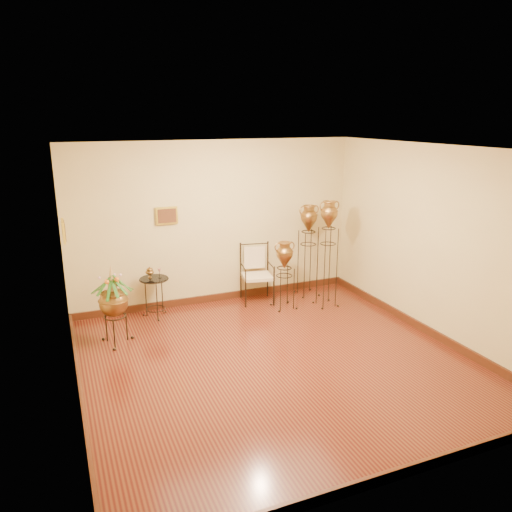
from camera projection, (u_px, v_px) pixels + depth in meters
name	position (u px, v px, depth m)	size (l,w,h in m)	color
ground	(276.00, 361.00, 6.70)	(5.00, 5.00, 0.00)	#5F2D16
room_shell	(276.00, 235.00, 6.23)	(5.02, 5.02, 2.81)	#D3C788
amphora_tall	(328.00, 253.00, 8.43)	(0.45, 0.45, 1.85)	black
amphora_mid	(308.00, 250.00, 8.97)	(0.50, 0.50, 1.68)	black
amphora_short	(284.00, 275.00, 8.41)	(0.38, 0.38, 1.18)	black
planter_urn	(113.00, 299.00, 7.04)	(0.79, 0.79, 1.21)	black
armchair	(257.00, 274.00, 8.70)	(0.65, 0.62, 1.02)	black
side_table	(155.00, 297.00, 8.09)	(0.47, 0.47, 0.84)	black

